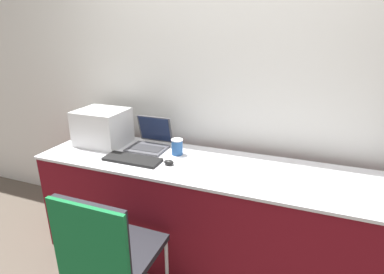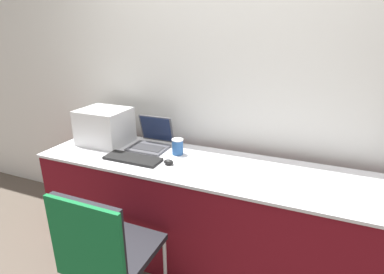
% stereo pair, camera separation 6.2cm
% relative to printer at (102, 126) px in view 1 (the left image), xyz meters
% --- Properties ---
extents(wall_back, '(8.00, 0.05, 2.60)m').
position_rel_printer_xyz_m(wall_back, '(0.98, 0.34, 0.35)').
color(wall_back, silver).
rests_on(wall_back, ground_plane).
extents(table, '(2.61, 0.65, 0.80)m').
position_rel_printer_xyz_m(table, '(0.98, -0.09, -0.55)').
color(table, maroon).
rests_on(table, ground_plane).
extents(printer, '(0.38, 0.33, 0.29)m').
position_rel_printer_xyz_m(printer, '(0.00, 0.00, 0.00)').
color(printer, silver).
rests_on(printer, table).
extents(laptop_left, '(0.29, 0.29, 0.24)m').
position_rel_printer_xyz_m(laptop_left, '(0.40, 0.06, -0.10)').
color(laptop_left, '#4C4C51').
rests_on(laptop_left, table).
extents(external_keyboard, '(0.42, 0.16, 0.02)m').
position_rel_printer_xyz_m(external_keyboard, '(0.41, -0.22, -0.14)').
color(external_keyboard, black).
rests_on(external_keyboard, table).
extents(coffee_cup, '(0.09, 0.09, 0.12)m').
position_rel_printer_xyz_m(coffee_cup, '(0.66, 0.00, -0.09)').
color(coffee_cup, '#285699').
rests_on(coffee_cup, table).
extents(mouse, '(0.07, 0.05, 0.04)m').
position_rel_printer_xyz_m(mouse, '(0.68, -0.19, -0.14)').
color(mouse, black).
rests_on(mouse, table).
extents(chair, '(0.46, 0.49, 0.90)m').
position_rel_printer_xyz_m(chair, '(0.59, -0.83, -0.41)').
color(chair, black).
rests_on(chair, ground_plane).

